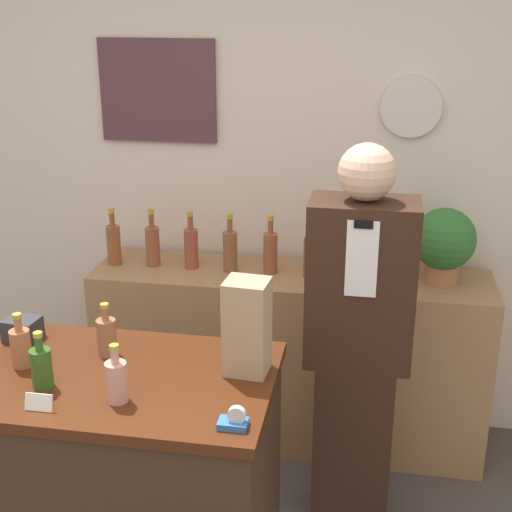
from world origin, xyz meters
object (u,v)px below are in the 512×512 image
at_px(shopkeeper, 357,347).
at_px(potted_plant, 444,242).
at_px(paper_bag, 247,327).
at_px(tape_dispenser, 234,421).

relative_size(shopkeeper, potted_plant, 4.66).
height_order(paper_bag, tape_dispenser, paper_bag).
relative_size(potted_plant, paper_bag, 1.07).
height_order(shopkeeper, paper_bag, shopkeeper).
bearing_deg(potted_plant, shopkeeper, -121.84).
xyz_separation_m(paper_bag, tape_dispenser, (0.02, -0.34, -0.15)).
height_order(shopkeeper, potted_plant, shopkeeper).
bearing_deg(tape_dispenser, shopkeeper, 67.73).
distance_m(shopkeeper, potted_plant, 0.74).
height_order(shopkeeper, tape_dispenser, shopkeeper).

